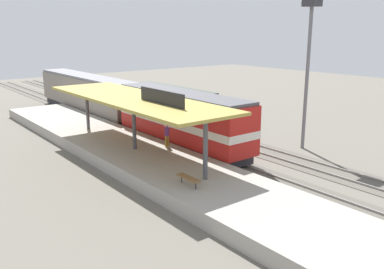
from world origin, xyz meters
name	(u,v)px	position (x,y,z in m)	size (l,w,h in m)	color
ground_plane	(205,146)	(2.00, 0.00, 0.00)	(120.00, 120.00, 0.00)	#666056
track_near	(185,149)	(0.00, 0.00, 0.03)	(3.20, 110.00, 0.16)	#565249
track_far	(228,140)	(4.60, 0.00, 0.03)	(3.20, 110.00, 0.16)	#565249
platform	(135,155)	(-4.60, 0.00, 0.45)	(6.00, 44.00, 0.90)	#9E998E
station_canopy	(134,100)	(-4.60, -0.09, 4.53)	(5.20, 18.00, 4.70)	#47474C
platform_bench	(188,178)	(-6.00, -8.23, 1.34)	(0.44, 1.70, 0.50)	#333338
locomotive	(181,119)	(0.00, 0.57, 2.41)	(2.93, 14.43, 4.44)	#28282D
passenger_carriage_single	(86,94)	(0.00, 18.57, 2.31)	(2.90, 20.00, 4.24)	#28282D
freight_car	(170,104)	(4.60, 8.65, 1.97)	(2.80, 12.00, 3.54)	#28282D
light_mast	(309,42)	(7.80, -5.44, 8.40)	(1.10, 1.10, 11.70)	slate
person_waiting	(167,134)	(-2.43, -0.98, 1.85)	(0.34, 0.34, 1.71)	olive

